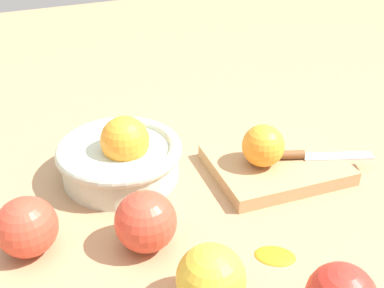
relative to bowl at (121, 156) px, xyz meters
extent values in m
plane|color=tan|center=(0.11, -0.15, -0.04)|extent=(2.40, 2.40, 0.00)
cylinder|color=beige|center=(0.00, 0.00, -0.01)|extent=(0.18, 0.18, 0.05)
torus|color=beige|center=(0.00, 0.00, 0.01)|extent=(0.19, 0.19, 0.02)
sphere|color=orange|center=(0.01, 0.00, 0.03)|extent=(0.07, 0.07, 0.07)
cube|color=tan|center=(0.23, -0.08, -0.03)|extent=(0.21, 0.17, 0.02)
sphere|color=orange|center=(0.20, -0.09, 0.02)|extent=(0.07, 0.07, 0.07)
cube|color=silver|center=(0.32, -0.12, -0.01)|extent=(0.11, 0.06, 0.00)
cylinder|color=brown|center=(0.25, -0.09, -0.01)|extent=(0.05, 0.03, 0.01)
sphere|color=#D6422D|center=(-0.15, -0.11, 0.00)|extent=(0.08, 0.08, 0.08)
sphere|color=gold|center=(0.02, -0.28, 0.00)|extent=(0.08, 0.08, 0.08)
sphere|color=#D6422D|center=(-0.02, -0.16, 0.00)|extent=(0.08, 0.08, 0.08)
ellipsoid|color=orange|center=(0.12, -0.25, -0.03)|extent=(0.06, 0.06, 0.01)
camera|label=1|loc=(-0.15, -0.60, 0.39)|focal=44.45mm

